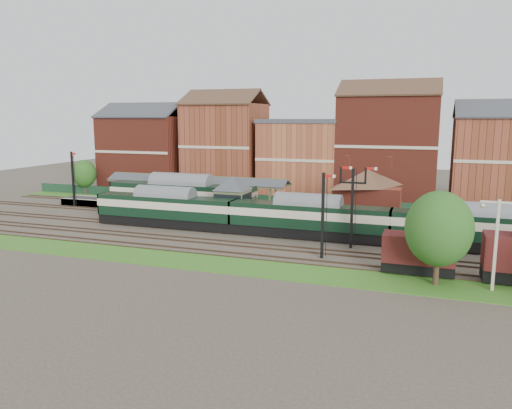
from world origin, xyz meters
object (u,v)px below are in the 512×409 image
(semaphore_bracket, at_px, (353,203))
(dmu_train, at_px, (308,217))
(platform_railcar, at_px, (182,196))
(goods_van_a, at_px, (418,250))
(signal_box, at_px, (233,200))

(semaphore_bracket, height_order, dmu_train, semaphore_bracket)
(platform_railcar, relative_size, goods_van_a, 3.46)
(dmu_train, height_order, goods_van_a, dmu_train)
(dmu_train, bearing_deg, semaphore_bracket, -26.35)
(dmu_train, relative_size, goods_van_a, 8.94)
(signal_box, relative_size, platform_railcar, 0.30)
(dmu_train, distance_m, goods_van_a, 14.64)
(signal_box, distance_m, semaphore_bracket, 16.16)
(dmu_train, bearing_deg, goods_van_a, -37.94)
(semaphore_bracket, xyz_separation_m, dmu_train, (-5.05, 2.50, -2.30))
(dmu_train, distance_m, platform_railcar, 19.63)
(semaphore_bracket, bearing_deg, goods_van_a, -45.01)
(signal_box, bearing_deg, platform_railcar, 159.15)
(platform_railcar, bearing_deg, dmu_train, -19.34)
(platform_railcar, height_order, goods_van_a, platform_railcar)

